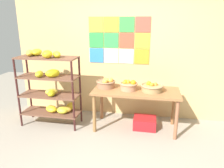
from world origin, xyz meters
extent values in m
plane|color=gray|center=(0.00, 0.00, 0.00)|extent=(9.57, 9.57, 0.00)
cube|color=tan|center=(0.00, 1.81, 1.47)|extent=(4.31, 0.06, 2.94)
cube|color=gold|center=(-0.47, 1.78, 1.84)|extent=(0.29, 0.01, 0.29)
cube|color=gold|center=(-0.17, 1.78, 1.84)|extent=(0.29, 0.01, 0.29)
cube|color=green|center=(0.13, 1.78, 1.84)|extent=(0.29, 0.01, 0.29)
cube|color=#C84D3C|center=(0.43, 1.78, 1.84)|extent=(0.29, 0.01, 0.29)
cube|color=green|center=(-0.47, 1.78, 1.54)|extent=(0.29, 0.01, 0.29)
cube|color=green|center=(-0.17, 1.78, 1.54)|extent=(0.29, 0.01, 0.29)
cube|color=#C94932|center=(0.13, 1.78, 1.54)|extent=(0.29, 0.01, 0.29)
cube|color=gold|center=(0.43, 1.78, 1.54)|extent=(0.29, 0.01, 0.29)
cube|color=#2E7CD5|center=(-0.47, 1.78, 1.24)|extent=(0.29, 0.01, 0.29)
cube|color=white|center=(-0.17, 1.78, 1.24)|extent=(0.29, 0.01, 0.29)
cube|color=silver|center=(0.13, 1.78, 1.24)|extent=(0.29, 0.01, 0.29)
cube|color=orange|center=(0.43, 1.78, 1.24)|extent=(0.29, 0.01, 0.29)
cylinder|color=#3B1A19|center=(-1.73, 0.89, 0.65)|extent=(0.04, 0.04, 1.30)
cylinder|color=#3B1A19|center=(-0.67, 0.89, 0.65)|extent=(0.04, 0.04, 1.30)
cylinder|color=#3B1A19|center=(-1.73, 1.27, 0.65)|extent=(0.04, 0.04, 1.30)
cylinder|color=#3B1A19|center=(-0.67, 1.27, 0.65)|extent=(0.04, 0.04, 1.30)
cube|color=brown|center=(-1.20, 1.08, 0.24)|extent=(1.09, 0.42, 0.03)
ellipsoid|color=yellow|center=(-0.88, 1.22, 0.32)|extent=(0.14, 0.30, 0.14)
ellipsoid|color=yellow|center=(-1.19, 1.07, 0.31)|extent=(0.30, 0.27, 0.12)
ellipsoid|color=yellow|center=(-0.94, 1.09, 0.31)|extent=(0.28, 0.21, 0.12)
ellipsoid|color=yellow|center=(-0.96, 1.05, 0.31)|extent=(0.25, 0.22, 0.12)
cube|color=brown|center=(-1.20, 1.08, 0.59)|extent=(1.09, 0.42, 0.02)
ellipsoid|color=gold|center=(-1.15, 1.06, 0.66)|extent=(0.26, 0.22, 0.11)
ellipsoid|color=yellow|center=(-1.12, 1.00, 0.65)|extent=(0.17, 0.24, 0.11)
cube|color=brown|center=(-1.20, 1.08, 0.94)|extent=(1.09, 0.42, 0.02)
ellipsoid|color=yellow|center=(-1.10, 1.06, 1.00)|extent=(0.16, 0.26, 0.10)
ellipsoid|color=yellow|center=(-1.32, 0.99, 1.00)|extent=(0.17, 0.24, 0.11)
ellipsoid|color=yellow|center=(-1.08, 1.02, 1.02)|extent=(0.28, 0.27, 0.14)
cube|color=brown|center=(-1.20, 1.08, 1.29)|extent=(1.09, 0.42, 0.02)
ellipsoid|color=yellow|center=(-1.45, 1.20, 1.36)|extent=(0.24, 0.30, 0.12)
ellipsoid|color=gold|center=(-1.55, 1.14, 1.35)|extent=(0.24, 0.32, 0.11)
ellipsoid|color=yellow|center=(-0.99, 1.06, 1.35)|extent=(0.25, 0.27, 0.11)
ellipsoid|color=gold|center=(-1.12, 0.97, 1.37)|extent=(0.23, 0.25, 0.14)
cube|color=#916038|center=(0.39, 1.21, 0.72)|extent=(1.51, 0.68, 0.04)
cylinder|color=olive|center=(-0.31, 0.93, 0.35)|extent=(0.06, 0.06, 0.70)
cylinder|color=#935B3D|center=(1.08, 0.93, 0.35)|extent=(0.06, 0.06, 0.70)
cylinder|color=#8F5B37|center=(-0.31, 1.49, 0.35)|extent=(0.06, 0.06, 0.70)
cylinder|color=#925D34|center=(1.08, 1.49, 0.35)|extent=(0.06, 0.06, 0.70)
cylinder|color=#9E7E4F|center=(0.66, 1.20, 0.79)|extent=(0.36, 0.36, 0.10)
torus|color=#9A7D56|center=(0.66, 1.20, 0.84)|extent=(0.39, 0.39, 0.03)
sphere|color=orange|center=(0.72, 1.24, 0.85)|extent=(0.08, 0.08, 0.08)
sphere|color=orange|center=(0.65, 1.19, 0.86)|extent=(0.07, 0.07, 0.07)
sphere|color=orange|center=(0.60, 1.24, 0.86)|extent=(0.09, 0.09, 0.09)
cylinder|color=#AF7A59|center=(0.25, 1.20, 0.79)|extent=(0.29, 0.29, 0.11)
torus|color=#B07E57|center=(0.25, 1.20, 0.85)|extent=(0.32, 0.32, 0.03)
sphere|color=orange|center=(0.18, 1.21, 0.86)|extent=(0.08, 0.08, 0.08)
sphere|color=orange|center=(0.24, 1.23, 0.87)|extent=(0.10, 0.10, 0.10)
sphere|color=orange|center=(0.20, 1.22, 0.87)|extent=(0.09, 0.09, 0.09)
sphere|color=orange|center=(0.33, 1.20, 0.87)|extent=(0.10, 0.10, 0.10)
cylinder|color=#926548|center=(-0.17, 1.27, 0.79)|extent=(0.32, 0.32, 0.11)
torus|color=#916A4B|center=(-0.17, 1.27, 0.85)|extent=(0.35, 0.35, 0.03)
sphere|color=gold|center=(-0.17, 1.17, 0.87)|extent=(0.09, 0.09, 0.09)
sphere|color=gold|center=(-0.09, 1.27, 0.87)|extent=(0.11, 0.11, 0.11)
sphere|color=gold|center=(-0.15, 1.25, 0.87)|extent=(0.09, 0.09, 0.09)
sphere|color=gold|center=(-0.17, 1.26, 0.87)|extent=(0.09, 0.09, 0.09)
sphere|color=gold|center=(-0.17, 1.27, 0.87)|extent=(0.09, 0.09, 0.09)
cube|color=#AB1A20|center=(0.56, 1.24, 0.10)|extent=(0.41, 0.34, 0.20)
camera|label=1|loc=(0.63, -2.39, 1.92)|focal=34.29mm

